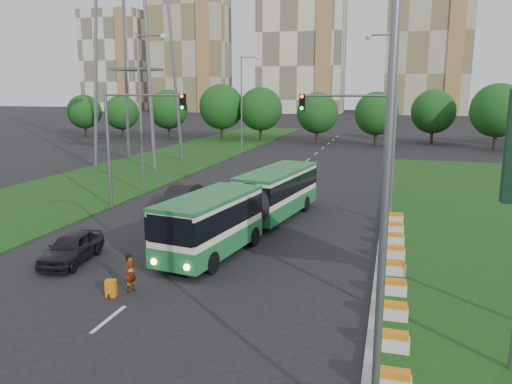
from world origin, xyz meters
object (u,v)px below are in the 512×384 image
(car_left_near, at_px, (72,248))
(car_left_far, at_px, (182,197))
(pedestrian, at_px, (131,273))
(shopping_trolley, at_px, (111,288))
(articulated_bus, at_px, (249,204))
(traffic_mast_median, at_px, (366,134))
(traffic_mast_left, at_px, (129,130))

(car_left_near, xyz_separation_m, car_left_far, (0.52, 11.44, 0.08))
(car_left_far, distance_m, pedestrian, 14.40)
(shopping_trolley, bearing_deg, articulated_bus, 58.24)
(car_left_far, distance_m, shopping_trolley, 14.88)
(traffic_mast_median, relative_size, shopping_trolley, 11.95)
(traffic_mast_median, height_order, pedestrian, traffic_mast_median)
(pedestrian, bearing_deg, traffic_mast_left, 42.40)
(car_left_far, relative_size, shopping_trolley, 7.09)
(traffic_mast_left, distance_m, shopping_trolley, 15.51)
(traffic_mast_median, relative_size, traffic_mast_left, 1.00)
(traffic_mast_left, relative_size, articulated_bus, 0.50)
(traffic_mast_median, height_order, car_left_near, traffic_mast_median)
(traffic_mast_median, xyz_separation_m, traffic_mast_left, (-15.16, -1.00, 0.00))
(traffic_mast_median, distance_m, articulated_bus, 8.22)
(traffic_mast_left, height_order, car_left_far, traffic_mast_left)
(traffic_mast_left, xyz_separation_m, car_left_near, (2.49, -10.17, -4.64))
(traffic_mast_left, bearing_deg, articulated_bus, -19.05)
(car_left_near, xyz_separation_m, shopping_trolley, (3.90, -3.04, -0.38))
(car_left_far, xyz_separation_m, shopping_trolley, (3.38, -14.48, -0.45))
(pedestrian, relative_size, shopping_trolley, 2.36)
(articulated_bus, relative_size, shopping_trolley, 24.03)
(articulated_bus, bearing_deg, traffic_mast_median, 43.58)
(traffic_mast_left, relative_size, shopping_trolley, 11.95)
(shopping_trolley, bearing_deg, traffic_mast_left, 99.23)
(car_left_far, height_order, shopping_trolley, car_left_far)
(articulated_bus, distance_m, shopping_trolley, 10.51)
(pedestrian, distance_m, shopping_trolley, 0.94)
(traffic_mast_median, height_order, traffic_mast_left, same)
(traffic_mast_median, relative_size, car_left_near, 1.93)
(traffic_mast_median, distance_m, shopping_trolley, 17.44)
(car_left_far, relative_size, pedestrian, 3.01)
(car_left_far, bearing_deg, pedestrian, -73.18)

